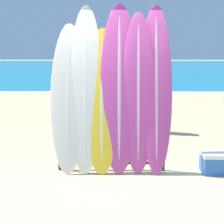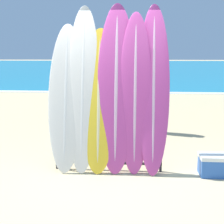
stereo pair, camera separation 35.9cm
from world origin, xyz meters
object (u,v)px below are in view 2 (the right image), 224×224
(surfboard_slot_3, at_px, (116,88))
(surfboard_slot_0, at_px, (66,98))
(surfboard_slot_1, at_px, (83,89))
(surfboard_slot_2, at_px, (99,100))
(surfboard_slot_5, at_px, (154,89))
(person_near_water, at_px, (75,79))
(person_mid_beach, at_px, (150,91))
(cooler_box, at_px, (215,165))
(surfboard_slot_4, at_px, (135,93))
(surfboard_rack, at_px, (108,144))

(surfboard_slot_3, bearing_deg, surfboard_slot_0, -178.94)
(surfboard_slot_1, relative_size, surfboard_slot_2, 1.16)
(surfboard_slot_5, relative_size, person_near_water, 1.64)
(surfboard_slot_2, bearing_deg, surfboard_slot_5, 2.46)
(surfboard_slot_0, bearing_deg, person_mid_beach, 59.62)
(person_near_water, bearing_deg, surfboard_slot_3, 146.57)
(cooler_box, bearing_deg, surfboard_slot_2, 175.50)
(surfboard_slot_4, bearing_deg, surfboard_slot_5, 7.79)
(surfboard_slot_4, relative_size, surfboard_slot_5, 0.95)
(surfboard_slot_0, height_order, surfboard_slot_5, surfboard_slot_5)
(surfboard_slot_4, height_order, cooler_box, surfboard_slot_4)
(surfboard_slot_4, distance_m, person_near_water, 7.25)
(surfboard_rack, xyz_separation_m, surfboard_slot_4, (0.41, 0.05, 0.81))
(surfboard_slot_4, bearing_deg, surfboard_slot_0, 179.30)
(surfboard_slot_0, relative_size, surfboard_slot_4, 0.93)
(surfboard_slot_2, relative_size, surfboard_slot_5, 0.86)
(surfboard_slot_4, height_order, person_mid_beach, surfboard_slot_4)
(surfboard_rack, height_order, surfboard_slot_5, surfboard_slot_5)
(person_mid_beach, bearing_deg, person_near_water, -88.52)
(surfboard_slot_5, bearing_deg, surfboard_slot_0, -178.94)
(surfboard_rack, height_order, person_mid_beach, person_mid_beach)
(surfboard_slot_0, bearing_deg, surfboard_slot_1, 5.89)
(surfboard_slot_0, distance_m, cooler_box, 2.52)
(surfboard_slot_0, relative_size, person_mid_beach, 1.30)
(surfboard_slot_1, relative_size, person_mid_beach, 1.46)
(surfboard_slot_0, xyz_separation_m, person_mid_beach, (1.43, 2.43, -0.19))
(surfboard_slot_1, height_order, surfboard_slot_3, surfboard_slot_3)
(surfboard_slot_4, bearing_deg, person_mid_beach, 81.96)
(person_mid_beach, relative_size, cooler_box, 3.59)
(person_near_water, bearing_deg, surfboard_slot_4, 148.73)
(surfboard_rack, xyz_separation_m, surfboard_slot_5, (0.69, 0.09, 0.88))
(surfboard_slot_1, distance_m, surfboard_slot_2, 0.31)
(surfboard_slot_0, relative_size, surfboard_slot_1, 0.89)
(surfboard_slot_0, bearing_deg, person_near_water, 100.09)
(surfboard_rack, bearing_deg, person_mid_beach, 73.10)
(surfboard_rack, distance_m, surfboard_slot_3, 0.89)
(person_near_water, relative_size, cooler_box, 3.22)
(surfboard_slot_5, xyz_separation_m, person_mid_beach, (0.06, 2.41, -0.34))
(surfboard_slot_2, height_order, cooler_box, surfboard_slot_2)
(surfboard_slot_0, bearing_deg, cooler_box, -3.76)
(surfboard_slot_3, distance_m, person_near_water, 7.14)
(surfboard_rack, height_order, surfboard_slot_3, surfboard_slot_3)
(surfboard_rack, bearing_deg, person_near_water, 105.25)
(surfboard_slot_1, distance_m, person_near_water, 6.99)
(surfboard_slot_0, relative_size, person_near_water, 1.46)
(surfboard_slot_3, xyz_separation_m, cooler_box, (1.53, -0.17, -1.14))
(surfboard_slot_3, relative_size, cooler_box, 5.31)
(surfboard_rack, bearing_deg, surfboard_slot_2, 159.56)
(surfboard_slot_3, bearing_deg, surfboard_slot_5, 1.06)
(surfboard_slot_2, xyz_separation_m, surfboard_slot_5, (0.84, 0.04, 0.18))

